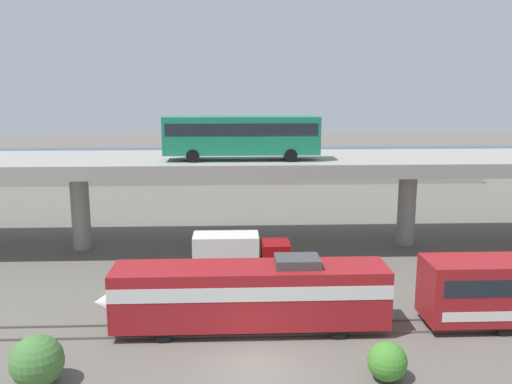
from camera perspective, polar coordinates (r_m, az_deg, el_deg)
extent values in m
plane|color=#605B54|center=(27.45, -0.04, -17.85)|extent=(260.00, 260.00, 0.00)
cube|color=#59544C|center=(30.29, -0.30, -14.80)|extent=(110.00, 0.12, 0.12)
cube|color=#59544C|center=(31.69, -0.41, -13.58)|extent=(110.00, 0.12, 0.12)
cube|color=maroon|center=(30.18, -0.59, -10.71)|extent=(14.95, 3.00, 3.20)
cube|color=silver|center=(29.97, -0.59, -9.69)|extent=(14.95, 3.04, 0.77)
cone|color=silver|center=(30.99, -14.81, -11.13)|extent=(2.04, 2.85, 2.85)
cube|color=black|center=(30.27, -12.06, -9.08)|extent=(2.04, 2.70, 1.02)
cube|color=#3F3F42|center=(29.73, 4.36, -7.29)|extent=(2.40, 1.80, 0.50)
cylinder|color=black|center=(29.81, -9.80, -14.52)|extent=(0.96, 0.18, 0.96)
cylinder|color=black|center=(32.25, -9.19, -12.46)|extent=(0.96, 0.18, 0.96)
cylinder|color=black|center=(30.09, 8.71, -14.24)|extent=(0.96, 0.18, 0.96)
cylinder|color=black|center=(32.51, 7.79, -12.22)|extent=(0.96, 0.18, 0.96)
cylinder|color=black|center=(32.99, 24.73, -12.87)|extent=(0.92, 0.18, 0.92)
cylinder|color=black|center=(35.20, 22.72, -11.18)|extent=(0.92, 0.18, 0.92)
cube|color=gray|center=(44.46, -1.12, 3.02)|extent=(96.00, 10.06, 1.08)
cylinder|color=gray|center=(46.86, -17.97, -1.83)|extent=(1.50, 1.50, 6.51)
cylinder|color=gray|center=(47.44, 15.56, -1.54)|extent=(1.50, 1.50, 6.51)
cube|color=#197A56|center=(42.18, -1.53, 5.99)|extent=(12.00, 2.55, 2.90)
cube|color=black|center=(42.14, -1.53, 6.70)|extent=(11.52, 2.59, 0.93)
cube|color=black|center=(42.48, -9.63, 6.35)|extent=(0.08, 2.30, 1.74)
cylinder|color=black|center=(41.24, -6.68, 3.78)|extent=(1.00, 0.26, 1.00)
cylinder|color=black|center=(43.64, -6.45, 4.18)|extent=(1.00, 0.26, 1.00)
cylinder|color=black|center=(41.36, 3.68, 3.85)|extent=(1.00, 0.26, 1.00)
cylinder|color=black|center=(43.75, 3.35, 4.25)|extent=(1.00, 0.26, 1.00)
cube|color=maroon|center=(38.80, 2.04, -6.70)|extent=(2.00, 2.30, 2.00)
cube|color=silver|center=(38.60, -3.18, -6.34)|extent=(4.60, 2.30, 2.60)
cylinder|color=black|center=(40.12, 1.49, -7.59)|extent=(0.88, 0.28, 0.88)
cylinder|color=black|center=(38.07, 1.72, -8.65)|extent=(0.88, 0.28, 0.88)
cylinder|color=black|center=(40.07, -4.59, -7.65)|extent=(0.88, 0.28, 0.88)
cylinder|color=black|center=(38.01, -4.71, -8.71)|extent=(0.88, 0.28, 0.88)
cube|color=gray|center=(80.02, -1.68, 1.98)|extent=(67.52, 12.50, 1.28)
cube|color=black|center=(82.87, -2.99, 3.19)|extent=(4.18, 1.72, 0.70)
cube|color=#1E232B|center=(82.79, -2.85, 3.60)|extent=(1.84, 1.52, 0.48)
cylinder|color=black|center=(82.13, -3.90, 2.86)|extent=(0.64, 0.20, 0.64)
cylinder|color=black|center=(83.75, -3.87, 3.02)|extent=(0.64, 0.20, 0.64)
cylinder|color=black|center=(82.10, -2.09, 2.88)|extent=(0.64, 0.20, 0.64)
cylinder|color=black|center=(83.72, -2.10, 3.04)|extent=(0.64, 0.20, 0.64)
cube|color=#515459|center=(80.67, 7.85, 2.89)|extent=(4.03, 1.71, 0.70)
cube|color=#1E232B|center=(80.62, 8.00, 3.30)|extent=(1.77, 1.51, 0.48)
cylinder|color=black|center=(79.71, 7.06, 2.56)|extent=(0.64, 0.20, 0.64)
cylinder|color=black|center=(81.30, 6.88, 2.73)|extent=(0.64, 0.20, 0.64)
cylinder|color=black|center=(80.16, 8.83, 2.56)|extent=(0.64, 0.20, 0.64)
cylinder|color=black|center=(81.74, 8.61, 2.73)|extent=(0.64, 0.20, 0.64)
cube|color=black|center=(79.10, -0.08, 2.83)|extent=(4.61, 1.72, 0.70)
cube|color=#1E232B|center=(79.02, 0.09, 3.26)|extent=(2.03, 1.51, 0.48)
cylinder|color=black|center=(78.29, -1.10, 2.49)|extent=(0.64, 0.20, 0.64)
cylinder|color=black|center=(79.91, -1.13, 2.66)|extent=(0.64, 0.20, 0.64)
cylinder|color=black|center=(78.41, 0.99, 2.50)|extent=(0.64, 0.20, 0.64)
cylinder|color=black|center=(80.03, 0.92, 2.67)|extent=(0.64, 0.20, 0.64)
cube|color=maroon|center=(84.16, 17.99, 2.79)|extent=(4.32, 1.89, 0.70)
cube|color=#1E232B|center=(84.16, 18.15, 3.18)|extent=(1.90, 1.67, 0.48)
cylinder|color=black|center=(82.91, 17.32, 2.46)|extent=(0.64, 0.20, 0.64)
cylinder|color=black|center=(84.59, 16.92, 2.65)|extent=(0.64, 0.20, 0.64)
cylinder|color=black|center=(83.85, 19.05, 2.45)|extent=(0.64, 0.20, 0.64)
cylinder|color=black|center=(85.51, 18.61, 2.64)|extent=(0.64, 0.20, 0.64)
cube|color=black|center=(78.66, -7.38, 2.69)|extent=(4.20, 1.88, 0.70)
cube|color=#1E232B|center=(78.56, -7.24, 3.12)|extent=(1.85, 1.65, 0.48)
cylinder|color=black|center=(77.96, -8.38, 2.33)|extent=(0.64, 0.20, 0.64)
cylinder|color=black|center=(79.71, -8.25, 2.53)|extent=(0.64, 0.20, 0.64)
cylinder|color=black|center=(77.73, -6.47, 2.35)|extent=(0.64, 0.20, 0.64)
cylinder|color=black|center=(79.49, -6.38, 2.55)|extent=(0.64, 0.20, 0.64)
cube|color=navy|center=(102.88, -1.85, 3.65)|extent=(140.00, 36.00, 0.01)
sphere|color=#437536|center=(27.20, -22.03, -16.18)|extent=(2.39, 2.39, 2.39)
sphere|color=#41842C|center=(26.64, 13.63, -16.92)|extent=(1.82, 1.82, 1.82)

